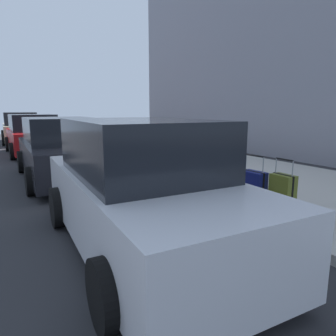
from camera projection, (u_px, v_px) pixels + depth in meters
ground_plane at (151, 185)px, 7.65m from camera, size 40.00×40.00×0.00m
sidewalk_curb at (228, 172)px, 8.88m from camera, size 18.00×5.00×0.14m
suitcase_olive_0 at (282, 194)px, 5.05m from camera, size 0.40×0.24×0.93m
suitcase_navy_1 at (253, 189)px, 5.44m from camera, size 0.46×0.27×0.93m
suitcase_teal_2 at (237, 185)px, 5.94m from camera, size 0.38×0.20×0.57m
suitcase_silver_3 at (222, 174)px, 6.33m from camera, size 0.36×0.23×0.97m
suitcase_maroon_4 at (205, 174)px, 6.70m from camera, size 0.38×0.27×0.81m
suitcase_black_5 at (192, 169)px, 7.11m from camera, size 0.42×0.26×0.88m
suitcase_red_6 at (181, 164)px, 7.54m from camera, size 0.37×0.21×1.06m
suitcase_olive_7 at (170, 165)px, 7.98m from camera, size 0.47×0.20×0.63m
suitcase_navy_8 at (160, 159)px, 8.46m from camera, size 0.48×0.22×1.06m
suitcase_teal_9 at (150, 156)px, 8.93m from camera, size 0.44×0.28×1.01m
fire_hydrant at (140, 152)px, 9.52m from camera, size 0.39×0.21×0.77m
bollard_post at (127, 151)px, 10.05m from camera, size 0.16×0.16×0.76m
parked_car_white_0 at (141, 191)px, 4.02m from camera, size 4.32×2.11×1.72m
parked_car_charcoal_1 at (61, 151)px, 8.19m from camera, size 4.61×2.13×1.63m
parked_car_red_2 at (33, 136)px, 12.87m from camera, size 4.37×2.04×1.64m
parked_car_beige_3 at (21, 128)px, 17.37m from camera, size 4.64×2.11×1.69m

